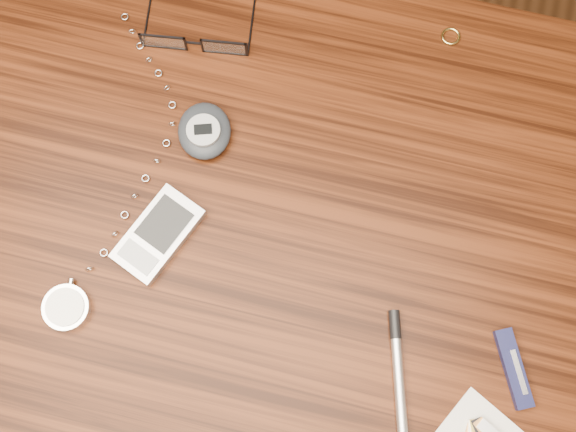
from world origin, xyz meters
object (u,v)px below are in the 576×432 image
silver_pen (398,367)px  eyeglasses (195,39)px  desk (257,254)px  pocket_watch (72,295)px  pedometer (204,131)px  pocket_knife (514,369)px  pda_phone (158,234)px

silver_pen → eyeglasses: bearing=134.7°
desk → eyeglasses: eyeglasses is taller
pocket_watch → silver_pen: bearing=1.7°
pocket_watch → pedometer: (0.09, 0.21, 0.01)m
desk → pocket_knife: pocket_knife is taller
eyeglasses → pedometer: size_ratio=1.74×
desk → pedometer: bearing=129.0°
pedometer → silver_pen: size_ratio=0.61×
pocket_watch → pocket_knife: pocket_watch is taller
pedometer → silver_pen: 0.34m
desk → eyeglasses: bearing=120.6°
desk → pocket_knife: (0.30, -0.07, 0.11)m
desk → pocket_watch: (-0.17, -0.11, 0.11)m
silver_pen → desk: bearing=151.1°
eyeglasses → pocket_watch: eyeglasses is taller
eyeglasses → pda_phone: (0.02, -0.24, -0.01)m
pocket_watch → pocket_knife: size_ratio=4.59×
desk → pda_phone: pda_phone is taller
silver_pen → pedometer: bearing=142.7°
pda_phone → pedometer: bearing=82.1°
desk → pocket_knife: bearing=-13.8°
pocket_knife → silver_pen: same height
pocket_knife → silver_pen: 0.12m
eyeglasses → pocket_knife: size_ratio=1.78×
eyeglasses → pda_phone: 0.24m
eyeglasses → pedometer: 0.12m
eyeglasses → pedometer: same height
pedometer → pocket_knife: size_ratio=1.02×
pocket_watch → pocket_knife: (0.48, 0.04, -0.00)m
pocket_watch → pedometer: size_ratio=4.47×
desk → pocket_knife: size_ratio=12.01×
pedometer → pocket_knife: bearing=-24.6°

